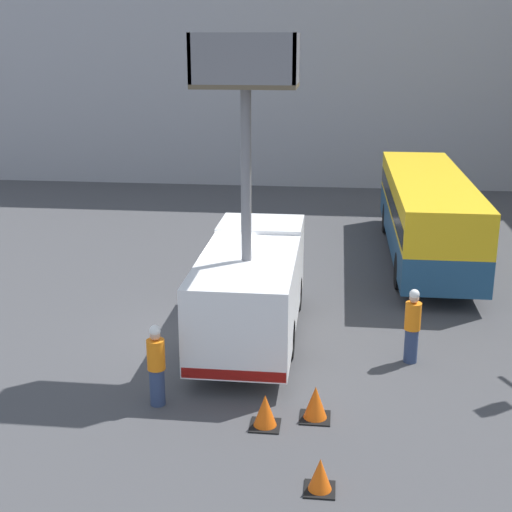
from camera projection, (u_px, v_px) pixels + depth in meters
The scene contains 9 objects.
ground_plane at pixel (205, 333), 18.72m from camera, with size 120.00×120.00×0.00m, color #424244.
building_backdrop_far at pixel (282, 32), 39.99m from camera, with size 44.00×10.00×15.56m.
utility_truck at pixel (252, 280), 17.91m from camera, with size 2.30×6.50×7.54m.
city_bus at pixel (427, 210), 24.67m from camera, with size 2.53×10.92×2.92m.
road_worker_near_truck at pixel (156, 365), 14.83m from camera, with size 0.38×0.38×1.80m.
road_worker_directing at pixel (412, 326), 16.82m from camera, with size 0.38×0.38×1.84m.
traffic_cone_near_truck at pixel (315, 403), 14.43m from camera, with size 0.63×0.63×0.72m.
traffic_cone_mid_road at pixel (265, 412), 14.14m from camera, with size 0.61×0.61×0.69m.
traffic_cone_far_side at pixel (320, 476), 12.13m from camera, with size 0.54×0.54×0.61m.
Camera 1 is at (3.31, -17.04, 7.41)m, focal length 50.00 mm.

